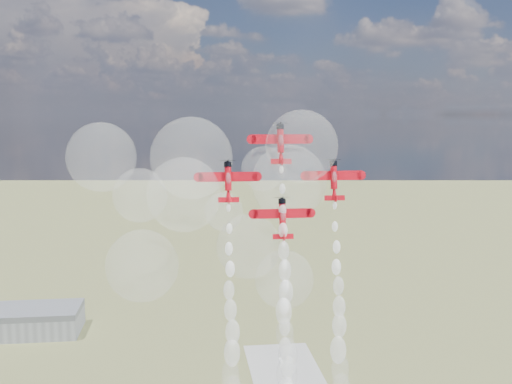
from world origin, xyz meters
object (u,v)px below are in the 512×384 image
object	(u,v)px
hangar	(29,321)
plane_slot	(283,217)
plane_right	(334,179)
plane_left	(228,181)
plane_lead	(281,143)

from	to	relation	value
hangar	plane_slot	size ratio (longest dim) A/B	3.68
hangar	plane_right	bearing A→B (deg)	-55.40
hangar	plane_left	xyz separation A→B (m)	(88.17, -164.05, 87.49)
plane_lead	hangar	bearing A→B (deg)	121.80
hangar	plane_left	bearing A→B (deg)	-61.74
hangar	plane_left	size ratio (longest dim) A/B	3.68
plane_slot	hangar	bearing A→B (deg)	121.28
plane_right	plane_slot	distance (m)	15.26
hangar	plane_lead	world-z (taller)	plane_lead
plane_lead	plane_slot	bearing A→B (deg)	-90.00
plane_right	plane_slot	bearing A→B (deg)	-172.32
plane_right	plane_lead	bearing A→B (deg)	172.32
plane_left	plane_slot	xyz separation A→B (m)	(12.50, -1.69, -8.59)
plane_right	plane_left	bearing A→B (deg)	180.00
hangar	plane_lead	size ratio (longest dim) A/B	3.68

